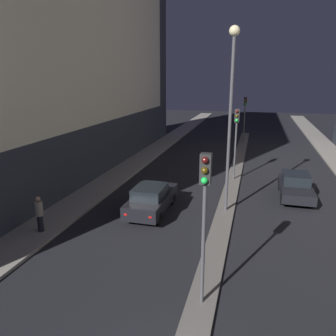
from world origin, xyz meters
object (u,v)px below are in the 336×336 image
Objects in this scene: traffic_light_mid at (236,129)px; car_right_lane at (296,186)px; traffic_light_near at (205,198)px; traffic_light_far at (245,110)px; street_lamp at (231,94)px; pedestrian_on_left_sidewalk at (39,213)px; car_left_lane at (151,199)px.

traffic_light_mid is 5.46m from car_right_lane.
traffic_light_near is 1.00× the size of traffic_light_far.
traffic_light_near is 27.33m from traffic_light_far.
car_right_lane is (3.86, 3.32, -5.56)m from street_lamp.
street_lamp is 5.44× the size of pedestrian_on_left_sidewalk.
car_right_lane is 2.47× the size of pedestrian_on_left_sidewalk.
traffic_light_far is at bearing 79.38° from car_left_lane.
car_right_lane is (3.86, -2.47, -2.97)m from traffic_light_mid.
traffic_light_near is 1.00× the size of traffic_light_mid.
traffic_light_far is 21.16m from car_left_lane.
car_right_lane is (3.86, -16.14, -2.97)m from traffic_light_far.
traffic_light_far is 25.79m from pedestrian_on_left_sidewalk.
street_lamp is at bearing -90.00° from traffic_light_far.
traffic_light_far is at bearing 90.00° from street_lamp.
traffic_light_mid is (0.00, 13.66, 0.00)m from traffic_light_near.
street_lamp reaches higher than traffic_light_far.
traffic_light_mid is at bearing 90.00° from traffic_light_near.
car_right_lane is (3.86, 11.19, -2.97)m from traffic_light_near.
street_lamp is 2.11× the size of car_left_lane.
car_left_lane reaches higher than car_right_lane.
traffic_light_far reaches higher than car_left_lane.
car_left_lane is 1.04× the size of car_right_lane.
pedestrian_on_left_sidewalk is at bearing 159.71° from traffic_light_near.
street_lamp is at bearing -90.00° from traffic_light_mid.
pedestrian_on_left_sidewalk reaches higher than car_right_lane.
street_lamp is (0.00, 7.87, 2.58)m from traffic_light_near.
pedestrian_on_left_sidewalk is at bearing -138.44° from car_left_lane.
traffic_light_near is at bearing -90.00° from traffic_light_far.
traffic_light_far is 0.53× the size of street_lamp.
pedestrian_on_left_sidewalk is at bearing -108.37° from traffic_light_far.
pedestrian_on_left_sidewalk is at bearing -148.84° from street_lamp.
car_left_lane is 8.92m from car_right_lane.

